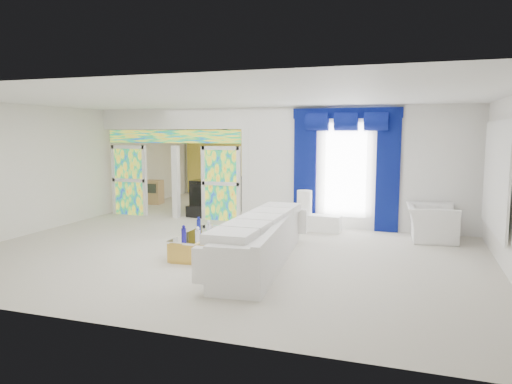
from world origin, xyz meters
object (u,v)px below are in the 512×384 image
(armchair, at_px, (431,223))
(grand_piano, at_px, (225,194))
(coffee_table, at_px, (200,244))
(console_table, at_px, (316,223))
(white_sofa, at_px, (261,243))

(armchair, distance_m, grand_piano, 6.48)
(coffee_table, xyz_separation_m, armchair, (4.33, 2.65, 0.20))
(armchair, bearing_deg, grand_piano, 62.86)
(coffee_table, xyz_separation_m, console_table, (1.74, 2.85, 0.01))
(white_sofa, height_order, grand_piano, grand_piano)
(white_sofa, bearing_deg, coffee_table, 161.99)
(coffee_table, relative_size, grand_piano, 0.92)
(white_sofa, distance_m, grand_piano, 6.28)
(armchair, bearing_deg, white_sofa, 131.09)
(white_sofa, relative_size, coffee_table, 2.29)
(console_table, relative_size, armchair, 0.98)
(white_sofa, height_order, coffee_table, white_sofa)
(white_sofa, height_order, armchair, armchair)
(armchair, bearing_deg, console_table, 82.07)
(white_sofa, bearing_deg, armchair, 39.23)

